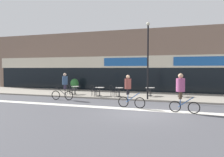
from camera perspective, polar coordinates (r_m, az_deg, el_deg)
name	(u,v)px	position (r m, az deg, el deg)	size (l,w,h in m)	color
ground_plane	(140,113)	(12.10, 7.28, -9.06)	(120.00, 120.00, 0.00)	#4C4C51
sidewalk_slab	(157,96)	(19.16, 11.58, -4.57)	(40.00, 5.50, 0.12)	gray
storefront_facade	(163,61)	(23.71, 13.06, 4.35)	(40.00, 4.06, 6.40)	#7F6656
bike_lane_stripe	(144,110)	(13.18, 8.25, -8.07)	(36.00, 0.70, 0.01)	silver
bistro_table_0	(75,89)	(19.95, -9.59, -2.60)	(0.70, 0.70, 0.72)	black
bistro_table_1	(100,90)	(18.46, -3.25, -2.95)	(0.80, 0.80, 0.73)	black
bistro_table_2	(119,90)	(18.06, 1.91, -3.07)	(0.69, 0.69, 0.74)	black
bistro_table_3	(150,90)	(18.81, 9.92, -2.94)	(0.77, 0.77, 0.71)	black
bistro_table_4	(180,90)	(19.03, 17.42, -2.90)	(0.75, 0.75, 0.74)	black
cafe_chair_0_near	(72,89)	(19.41, -10.47, -2.75)	(0.42, 0.58, 0.90)	black
cafe_chair_0_side	(69,88)	(20.26, -11.14, -2.53)	(0.60, 0.44, 0.90)	black
cafe_chair_1_near	(97,91)	(17.89, -4.01, -3.17)	(0.43, 0.59, 0.90)	black
cafe_chair_1_side	(93,90)	(18.71, -5.03, -2.92)	(0.58, 0.41, 0.90)	black
cafe_chair_2_near	(117,91)	(17.47, 1.29, -3.31)	(0.45, 0.60, 0.90)	black
cafe_chair_2_side	(112,90)	(18.26, 0.03, -3.05)	(0.59, 0.43, 0.90)	black
cafe_chair_3_near	(149,90)	(18.19, 9.59, -3.11)	(0.44, 0.59, 0.90)	black
cafe_chair_4_near	(180,91)	(18.41, 17.35, -3.12)	(0.44, 0.59, 0.90)	black
planter_pot	(75,84)	(23.47, -9.77, -1.47)	(0.87, 0.87, 1.24)	#4C4C51
lamp_post	(148,55)	(16.75, 9.36, 5.98)	(0.26, 0.26, 5.80)	black
cyclist_0	(181,89)	(12.62, 17.62, -2.64)	(1.63, 0.55, 2.18)	black
cyclist_1	(64,85)	(17.30, -12.40, -1.65)	(1.80, 0.54, 2.08)	black
cyclist_2	(129,89)	(13.63, 4.45, -2.79)	(1.75, 0.50, 2.05)	black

